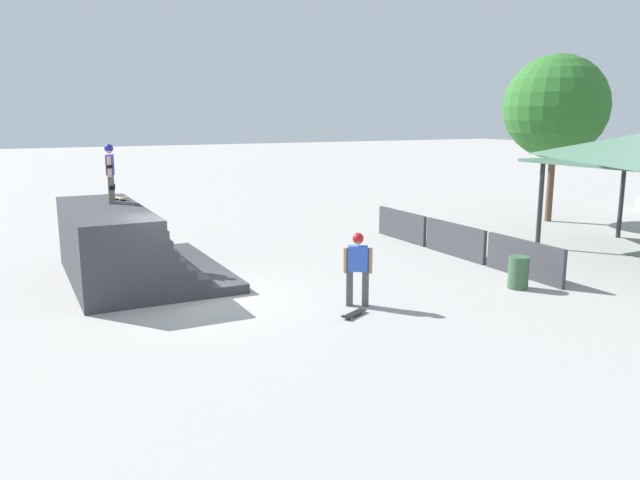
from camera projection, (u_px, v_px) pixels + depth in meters
name	position (u px, v px, depth m)	size (l,w,h in m)	color
ground_plane	(191.00, 299.00, 15.31)	(160.00, 160.00, 0.00)	#A3A09B
quarter_pipe_ramp	(121.00, 248.00, 17.01)	(5.85, 3.97, 2.03)	#38383D
skater_on_deck	(110.00, 169.00, 17.32)	(0.71, 0.29, 1.64)	#6B6051
skateboard_on_deck	(118.00, 198.00, 18.09)	(0.85, 0.50, 0.09)	silver
bystander_walking	(358.00, 263.00, 14.60)	(0.44, 0.65, 1.76)	#4C4C51
skateboard_on_ground	(354.00, 314.00, 14.00)	(0.54, 0.79, 0.09)	silver
barrier_fence	(455.00, 240.00, 19.92)	(8.83, 0.12, 1.05)	#3D3D42
tree_beside_pavilion	(556.00, 107.00, 25.71)	(4.25, 4.25, 6.91)	brown
trash_bin	(518.00, 272.00, 16.20)	(0.52, 0.52, 0.85)	#385B3D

